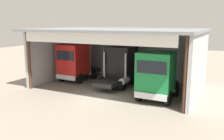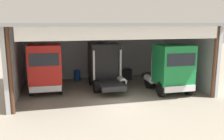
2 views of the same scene
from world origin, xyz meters
TOP-DOWN VIEW (x-y plane):
  - ground_plane at (0.00, 0.00)m, footprint 80.00×80.00m
  - workshop_shed at (0.00, 5.07)m, footprint 14.49×9.72m
  - truck_red_center_left_bay at (-4.89, 4.40)m, footprint 2.52×5.12m
  - truck_black_right_bay at (-0.14, 5.01)m, footprint 2.55×5.24m
  - truck_green_left_bay at (4.29, 1.94)m, footprint 2.65×5.05m
  - oil_drum at (-2.18, 7.76)m, footprint 0.58×0.58m
  - tool_cart at (2.34, 6.89)m, footprint 0.90×0.60m

SIDE VIEW (x-z plane):
  - ground_plane at x=0.00m, z-range 0.00..0.00m
  - oil_drum at x=-2.18m, z-range 0.00..0.93m
  - tool_cart at x=2.34m, z-range 0.00..1.00m
  - truck_black_right_bay at x=-0.14m, z-range 0.09..3.69m
  - truck_green_left_bay at x=4.29m, z-range 0.06..3.76m
  - truck_red_center_left_bay at x=-4.89m, z-range 0.08..3.80m
  - workshop_shed at x=0.00m, z-range 1.03..6.31m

